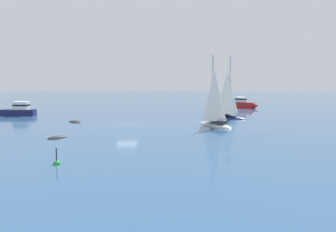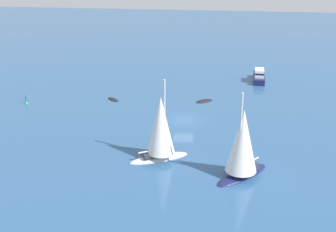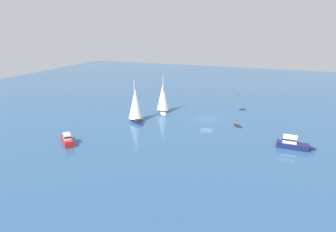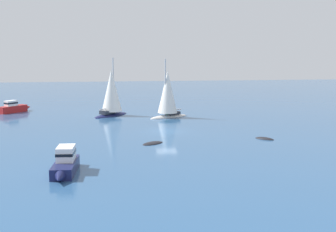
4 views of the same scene
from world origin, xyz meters
name	(u,v)px [view 2 (image 2 of 4)]	position (x,y,z in m)	size (l,w,h in m)	color
ground_plane	(184,120)	(0.00, 0.00, 0.00)	(164.75, 164.75, 0.00)	#2D5684
yacht	(160,130)	(-1.52, -10.73, 3.17)	(6.37, 4.35, 8.93)	silver
tender	(113,100)	(-10.29, 6.07, 0.00)	(2.22, 2.16, 0.44)	black
yacht_1	(242,146)	(6.60, -13.56, 3.18)	(5.94, 6.12, 9.02)	#191E4C
powerboat	(259,76)	(10.37, 17.00, 0.79)	(1.94, 6.28, 2.07)	#191E4C
rib	(204,101)	(2.30, 6.84, 0.00)	(2.87, 2.60, 0.37)	black
channel_buoy	(26,103)	(-21.70, 3.28, 0.03)	(0.54, 0.54, 1.44)	green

